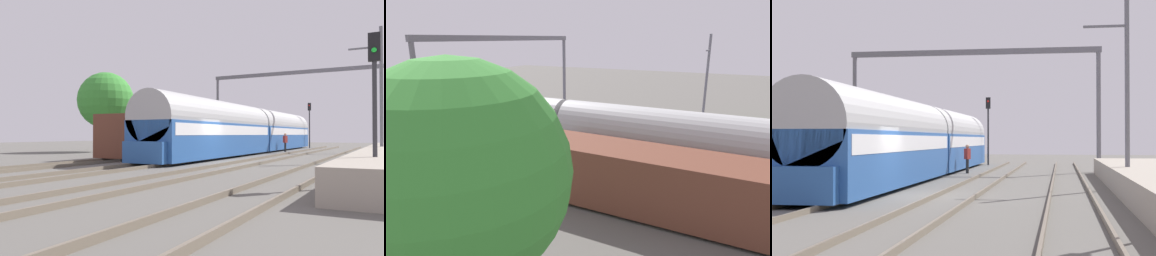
{
  "view_description": "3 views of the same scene",
  "coord_description": "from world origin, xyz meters",
  "views": [
    {
      "loc": [
        9.18,
        -20.7,
        1.61
      ],
      "look_at": [
        -1.98,
        0.19,
        2.01
      ],
      "focal_mm": 36.08,
      "sensor_mm": 36.0,
      "label": 1
    },
    {
      "loc": [
        -19.56,
        1.55,
        7.71
      ],
      "look_at": [
        0.01,
        11.68,
        1.65
      ],
      "focal_mm": 30.8,
      "sensor_mm": 36.0,
      "label": 2
    },
    {
      "loc": [
        5.61,
        -21.64,
        2.05
      ],
      "look_at": [
        -0.99,
        19.9,
        2.82
      ],
      "focal_mm": 57.09,
      "sensor_mm": 36.0,
      "label": 3
    }
  ],
  "objects": [
    {
      "name": "railway_signal_far",
      "position": [
        -0.07,
        26.27,
        3.42
      ],
      "size": [
        0.36,
        0.3,
        5.36
      ],
      "color": "#2D2D33",
      "rests_on": "ground"
    },
    {
      "name": "passenger_train",
      "position": [
        -1.98,
        11.53,
        1.97
      ],
      "size": [
        2.93,
        32.85,
        3.82
      ],
      "color": "#28569E",
      "rests_on": "ground"
    },
    {
      "name": "track_far_east",
      "position": [
        5.95,
        0.0,
        0.08
      ],
      "size": [
        1.52,
        60.0,
        0.16
      ],
      "color": "#6F6453",
      "rests_on": "ground"
    },
    {
      "name": "track_west",
      "position": [
        -1.98,
        0.0,
        0.08
      ],
      "size": [
        1.51,
        60.0,
        0.16
      ],
      "color": "#6F6453",
      "rests_on": "ground"
    },
    {
      "name": "catenary_pole_east_mid",
      "position": [
        8.31,
        4.52,
        4.15
      ],
      "size": [
        1.9,
        0.2,
        8.0
      ],
      "color": "slate",
      "rests_on": "ground"
    },
    {
      "name": "tree_west_background",
      "position": [
        -14.76,
        7.07,
        4.78
      ],
      "size": [
        5.19,
        5.19,
        7.39
      ],
      "color": "#4C3826",
      "rests_on": "ground"
    },
    {
      "name": "catenary_gantry",
      "position": [
        0.0,
        17.28,
        5.89
      ],
      "size": [
        16.31,
        0.28,
        7.86
      ],
      "color": "slate",
      "rests_on": "ground"
    },
    {
      "name": "person_crossing",
      "position": [
        0.06,
        14.54,
        1.03
      ],
      "size": [
        0.37,
        0.46,
        1.73
      ],
      "rotation": [
        0.0,
        0.0,
        4.34
      ],
      "color": "#292929",
      "rests_on": "ground"
    },
    {
      "name": "platform",
      "position": [
        9.77,
        2.0,
        0.45
      ],
      "size": [
        4.4,
        28.0,
        0.9
      ],
      "color": "#A39989",
      "rests_on": "ground"
    },
    {
      "name": "freight_car",
      "position": [
        -5.95,
        3.81,
        1.47
      ],
      "size": [
        2.8,
        13.0,
        2.7
      ],
      "color": "brown",
      "rests_on": "ground"
    },
    {
      "name": "track_east",
      "position": [
        1.98,
        0.0,
        0.08
      ],
      "size": [
        1.51,
        60.0,
        0.16
      ],
      "color": "#6F6453",
      "rests_on": "ground"
    },
    {
      "name": "ground",
      "position": [
        0.0,
        0.0,
        0.0
      ],
      "size": [
        120.0,
        120.0,
        0.0
      ],
      "primitive_type": "plane",
      "color": "#5F5C56"
    }
  ]
}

